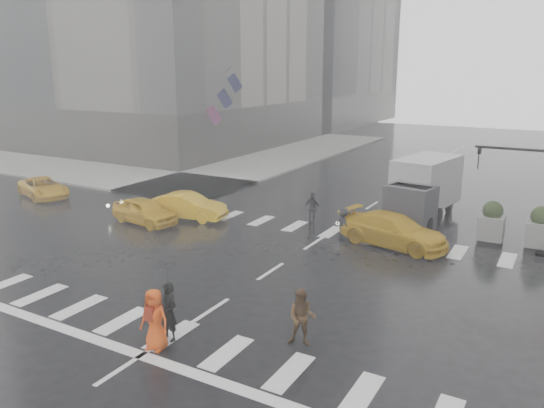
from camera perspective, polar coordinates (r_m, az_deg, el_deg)
The scene contains 16 objects.
ground at distance 21.13m, azimuth -0.14°, elevation -7.25°, with size 120.00×120.00×0.00m, color black.
sidewalk_nw at distance 45.92m, azimuth -10.53°, elevation 4.46°, with size 35.00×35.00×0.15m, color gray.
road_markings at distance 21.13m, azimuth -0.14°, elevation -7.24°, with size 18.00×48.00×0.01m, color silver, non-canonical shape.
planter_west at distance 26.30m, azimuth 22.56°, elevation -1.75°, with size 1.10×1.10×1.80m.
planter_mid at distance 26.16m, azimuth 26.89°, elevation -2.30°, with size 1.10×1.10×1.80m.
flag_cluster at distance 43.42m, azimuth -5.43°, elevation 11.47°, with size 2.87×3.06×4.69m.
pedestrian_black at distance 15.79m, azimuth -11.18°, elevation -9.08°, with size 1.10×1.12×2.43m.
pedestrian_brown at distance 15.57m, azimuth 3.25°, elevation -12.09°, with size 0.83×0.65×1.71m, color #49301A.
pedestrian_orange at distance 15.66m, azimuth -12.52°, elevation -12.03°, with size 0.95×0.69×1.81m.
pedestrian_far_a at distance 27.36m, azimuth 4.43°, elevation -0.45°, with size 0.95×0.58×1.62m, color black.
pedestrian_far_b at distance 25.02m, azimuth 7.66°, elevation -2.09°, with size 0.97×0.54×1.50m, color black.
taxi_front at distance 28.07m, azimuth -13.54°, elevation -0.74°, with size 1.57×3.90×1.33m, color #D89F0B.
taxi_mid at distance 28.51m, azimuth -9.04°, elevation -0.24°, with size 1.45×4.16×1.37m, color #D89F0B.
taxi_rear at distance 24.49m, azimuth 12.95°, elevation -2.77°, with size 2.03×4.40×1.45m, color #D89F0B.
taxi_far at distance 35.84m, azimuth -23.38°, elevation 1.63°, with size 2.03×3.90×1.22m, color #D89F0B.
box_truck at distance 28.75m, azimuth 15.85°, elevation 1.64°, with size 2.27×6.07×3.22m.
Camera 1 is at (9.75, -17.05, 7.78)m, focal length 35.00 mm.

